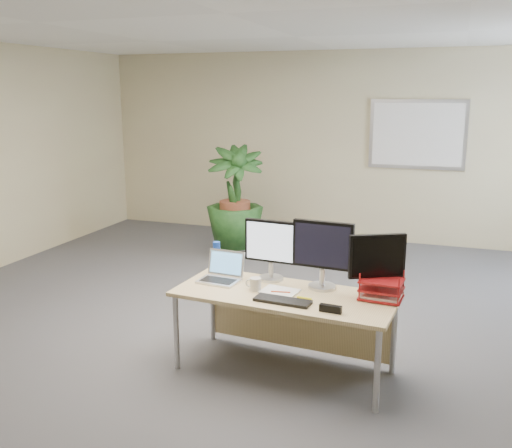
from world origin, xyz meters
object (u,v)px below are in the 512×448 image
(desk, at_px, (289,306))
(floor_plant, at_px, (235,201))
(monitor_left, at_px, (271,246))
(laptop, at_px, (222,273))
(monitor_right, at_px, (323,250))

(desk, distance_m, floor_plant, 3.12)
(monitor_left, bearing_deg, floor_plant, 117.34)
(desk, xyz_separation_m, monitor_left, (-0.21, 0.19, 0.41))
(floor_plant, xyz_separation_m, laptop, (0.94, -2.68, -0.05))
(floor_plant, xyz_separation_m, monitor_right, (1.75, -2.60, 0.19))
(monitor_left, distance_m, laptop, 0.45)
(laptop, bearing_deg, monitor_right, 5.62)
(monitor_left, bearing_deg, monitor_right, -8.27)
(floor_plant, bearing_deg, desk, -60.88)
(floor_plant, distance_m, monitor_left, 2.86)
(floor_plant, xyz_separation_m, monitor_left, (1.31, -2.54, 0.17))
(desk, distance_m, monitor_right, 0.51)
(floor_plant, bearing_deg, laptop, -70.62)
(desk, xyz_separation_m, laptop, (-0.57, 0.04, 0.19))
(laptop, bearing_deg, floor_plant, 109.38)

